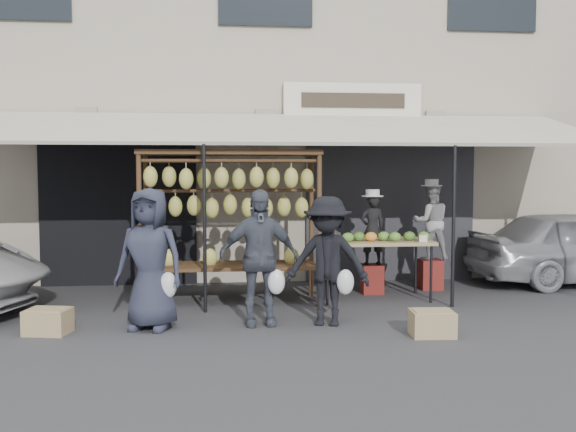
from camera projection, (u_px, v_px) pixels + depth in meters
name	position (u px, v px, depth m)	size (l,w,h in m)	color
ground_plane	(286.00, 331.00, 7.76)	(90.00, 90.00, 0.00)	#2D2D30
shophouse	(256.00, 92.00, 13.95)	(24.00, 6.15, 7.30)	#A89D8D
awning	(272.00, 130.00, 9.84)	(10.00, 2.35, 2.92)	beige
banana_rack	(230.00, 196.00, 9.26)	(2.60, 0.90, 2.24)	#492A1A
produce_table	(375.00, 242.00, 9.60)	(1.70, 0.90, 1.04)	tan
vendor_left	(372.00, 229.00, 10.11)	(0.41, 0.27, 1.11)	black
vendor_right	(431.00, 222.00, 10.46)	(0.60, 0.47, 1.24)	#A5A5A5
customer_left	(150.00, 259.00, 7.80)	(0.85, 0.55, 1.73)	#272A3A
customer_mid	(258.00, 257.00, 8.04)	(1.00, 0.42, 1.71)	#434855
customer_right	(327.00, 261.00, 8.02)	(1.05, 0.60, 1.62)	black
stool_left	(372.00, 279.00, 10.17)	(0.33, 0.33, 0.46)	maroon
stool_right	(430.00, 274.00, 10.52)	(0.35, 0.35, 0.49)	maroon
crate_near_a	(432.00, 323.00, 7.52)	(0.50, 0.38, 0.30)	tan
crate_near_b	(431.00, 323.00, 7.63)	(0.44, 0.33, 0.26)	tan
crate_far	(48.00, 321.00, 7.62)	(0.49, 0.37, 0.30)	tan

